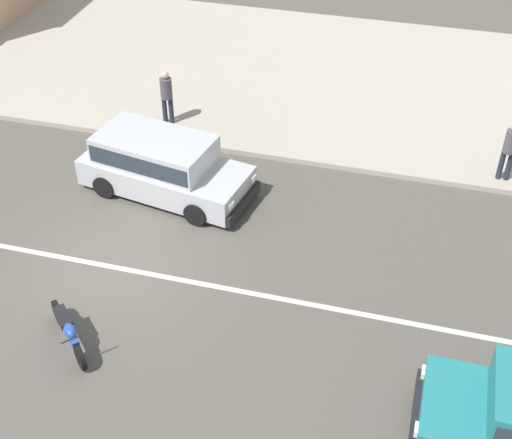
{
  "coord_description": "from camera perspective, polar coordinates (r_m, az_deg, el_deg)",
  "views": [
    {
      "loc": [
        6.29,
        -10.76,
        10.94
      ],
      "look_at": [
        2.97,
        1.56,
        0.8
      ],
      "focal_mm": 50.0,
      "sensor_mm": 36.0,
      "label": 1
    }
  ],
  "objects": [
    {
      "name": "pedestrian_mid_kerb",
      "position": [
        19.3,
        19.65,
        5.49
      ],
      "size": [
        0.34,
        0.34,
        1.68
      ],
      "color": "#232838",
      "rests_on": "kerb_strip"
    },
    {
      "name": "pedestrian_far_end",
      "position": [
        20.83,
        -7.17,
        9.98
      ],
      "size": [
        0.34,
        0.34,
        1.64
      ],
      "color": "#232838",
      "rests_on": "kerb_strip"
    },
    {
      "name": "motorcycle_2",
      "position": [
        14.8,
        -14.83,
        -8.52
      ],
      "size": [
        1.42,
        1.41,
        0.8
      ],
      "color": "black",
      "rests_on": "ground"
    },
    {
      "name": "lane_centre_stripe",
      "position": [
        16.58,
        -11.42,
        -3.73
      ],
      "size": [
        50.4,
        0.14,
        0.01
      ],
      "primitive_type": "cube",
      "color": "silver",
      "rests_on": "ground"
    },
    {
      "name": "kerb_strip",
      "position": [
        24.43,
        -1.5,
        12.06
      ],
      "size": [
        68.0,
        10.0,
        0.15
      ],
      "primitive_type": "cube",
      "color": "#ADA393",
      "rests_on": "ground"
    },
    {
      "name": "ground_plane",
      "position": [
        16.58,
        -11.41,
        -3.74
      ],
      "size": [
        160.0,
        160.0,
        0.0
      ],
      "primitive_type": "plane",
      "color": "#544F47"
    },
    {
      "name": "minivan_silver_0",
      "position": [
        18.23,
        -7.6,
        4.48
      ],
      "size": [
        4.64,
        2.51,
        1.56
      ],
      "color": "#B7BABF",
      "rests_on": "ground"
    }
  ]
}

